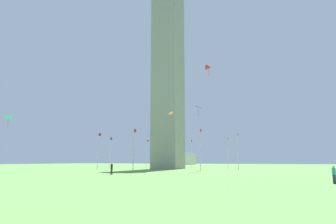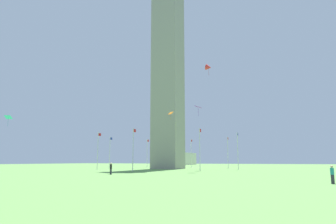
{
  "view_description": "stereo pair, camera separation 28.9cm",
  "coord_description": "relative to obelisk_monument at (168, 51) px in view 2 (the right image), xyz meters",
  "views": [
    {
      "loc": [
        -72.61,
        -31.54,
        2.05
      ],
      "look_at": [
        0.0,
        0.0,
        14.52
      ],
      "focal_mm": 33.09,
      "sensor_mm": 36.0,
      "label": 1
    },
    {
      "loc": [
        -72.5,
        -31.81,
        2.05
      ],
      "look_at": [
        0.0,
        0.0,
        14.52
      ],
      "focal_mm": 33.09,
      "sensor_mm": 36.0,
      "label": 2
    }
  ],
  "objects": [
    {
      "name": "distant_building",
      "position": [
        77.34,
        28.95,
        -27.92
      ],
      "size": [
        23.55,
        13.34,
        6.05
      ],
      "color": "beige",
      "rests_on": "ground"
    },
    {
      "name": "flagpole_ne",
      "position": [
        12.53,
        12.48,
        -26.25
      ],
      "size": [
        1.12,
        0.14,
        8.62
      ],
      "color": "silver",
      "rests_on": "ground"
    },
    {
      "name": "flagpole_nw",
      "position": [
        12.53,
        -12.48,
        -26.25
      ],
      "size": [
        1.12,
        0.14,
        8.62
      ],
      "color": "silver",
      "rests_on": "ground"
    },
    {
      "name": "flagpole_sw",
      "position": [
        -12.42,
        -12.48,
        -26.25
      ],
      "size": [
        1.12,
        0.14,
        8.62
      ],
      "color": "silver",
      "rests_on": "ground"
    },
    {
      "name": "obelisk_monument",
      "position": [
        0.0,
        0.0,
        0.0
      ],
      "size": [
        6.81,
        6.81,
        61.9
      ],
      "color": "gray",
      "rests_on": "ground"
    },
    {
      "name": "flagpole_s",
      "position": [
        -17.59,
        0.0,
        -26.25
      ],
      "size": [
        1.12,
        0.14,
        8.62
      ],
      "color": "silver",
      "rests_on": "ground"
    },
    {
      "name": "kite_purple_diamond",
      "position": [
        -17.33,
        -13.86,
        -18.9
      ],
      "size": [
        1.39,
        1.34,
        1.99
      ],
      "color": "purple"
    },
    {
      "name": "kite_red_delta",
      "position": [
        -2.02,
        -11.69,
        -6.46
      ],
      "size": [
        1.52,
        1.71,
        2.86
      ],
      "color": "red"
    },
    {
      "name": "person_black_shirt",
      "position": [
        -32.93,
        -5.12,
        -30.07
      ],
      "size": [
        0.32,
        0.32,
        1.77
      ],
      "rotation": [
        0.0,
        0.0,
        -0.05
      ],
      "color": "#2D2D38",
      "rests_on": "ground"
    },
    {
      "name": "flagpole_e",
      "position": [
        0.06,
        17.65,
        -26.25
      ],
      "size": [
        1.12,
        0.14,
        8.62
      ],
      "color": "silver",
      "rests_on": "ground"
    },
    {
      "name": "person_teal_shirt",
      "position": [
        -40.58,
        -33.97,
        -30.14
      ],
      "size": [
        0.32,
        0.32,
        1.65
      ],
      "rotation": [
        0.0,
        0.0,
        1.2
      ],
      "color": "#2D2D38",
      "rests_on": "ground"
    },
    {
      "name": "kite_orange_diamond",
      "position": [
        -10.57,
        -5.3,
        -18.59
      ],
      "size": [
        1.13,
        1.26,
        1.78
      ],
      "color": "orange"
    },
    {
      "name": "kite_cyan_diamond",
      "position": [
        -29.52,
        21.74,
        -20.41
      ],
      "size": [
        1.58,
        1.64,
        2.07
      ],
      "color": "#33C6D1"
    },
    {
      "name": "flagpole_w",
      "position": [
        0.06,
        -17.65,
        -26.25
      ],
      "size": [
        1.12,
        0.14,
        8.62
      ],
      "color": "silver",
      "rests_on": "ground"
    },
    {
      "name": "flagpole_se",
      "position": [
        -12.42,
        12.48,
        -26.25
      ],
      "size": [
        1.12,
        0.14,
        8.62
      ],
      "color": "silver",
      "rests_on": "ground"
    },
    {
      "name": "flagpole_n",
      "position": [
        17.7,
        0.0,
        -26.25
      ],
      "size": [
        1.12,
        0.14,
        8.62
      ],
      "color": "silver",
      "rests_on": "ground"
    },
    {
      "name": "ground_plane",
      "position": [
        0.0,
        0.0,
        -30.95
      ],
      "size": [
        260.0,
        260.0,
        0.0
      ],
      "primitive_type": "plane",
      "color": "#609347"
    }
  ]
}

